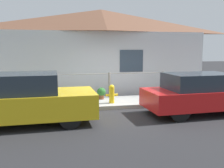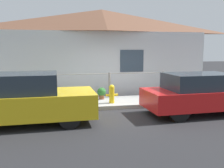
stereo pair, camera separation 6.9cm
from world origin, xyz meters
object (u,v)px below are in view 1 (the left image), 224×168
at_px(car_right, 201,93).
at_px(car_left, 22,99).
at_px(potted_plant_near_hydrant, 101,93).
at_px(potted_plant_corner, 180,89).
at_px(potted_plant_by_fence, 51,95).
at_px(fire_hydrant, 112,93).

bearing_deg(car_right, car_left, 178.01).
bearing_deg(potted_plant_near_hydrant, potted_plant_corner, -3.94).
relative_size(potted_plant_near_hydrant, potted_plant_corner, 0.74).
bearing_deg(potted_plant_by_fence, car_left, -107.85).
distance_m(car_right, potted_plant_corner, 2.22).
bearing_deg(car_right, potted_plant_near_hydrant, 139.17).
distance_m(car_left, potted_plant_near_hydrant, 3.66).
xyz_separation_m(car_right, potted_plant_near_hydrant, (-3.00, 2.41, -0.28)).
height_order(car_left, potted_plant_near_hydrant, car_left).
bearing_deg(fire_hydrant, potted_plant_by_fence, 161.83).
xyz_separation_m(fire_hydrant, potted_plant_by_fence, (-2.24, 0.74, -0.09)).
height_order(fire_hydrant, potted_plant_by_fence, fire_hydrant).
relative_size(car_left, potted_plant_near_hydrant, 8.73).
bearing_deg(potted_plant_corner, potted_plant_by_fence, 178.21).
xyz_separation_m(potted_plant_near_hydrant, potted_plant_corner, (3.35, -0.23, 0.09)).
height_order(potted_plant_by_fence, potted_plant_corner, potted_plant_corner).
xyz_separation_m(fire_hydrant, potted_plant_corner, (3.09, 0.57, -0.01)).
relative_size(potted_plant_by_fence, potted_plant_corner, 0.78).
relative_size(car_left, potted_plant_by_fence, 8.24).
bearing_deg(car_left, potted_plant_by_fence, 70.99).
bearing_deg(fire_hydrant, car_right, -30.53).
relative_size(car_left, fire_hydrant, 5.91).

